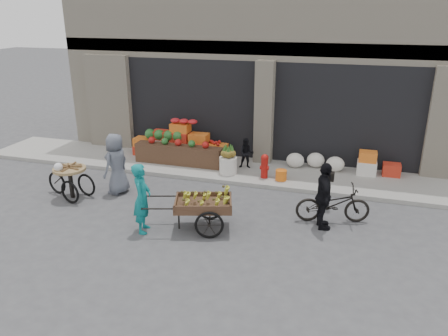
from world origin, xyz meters
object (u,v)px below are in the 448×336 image
(vendor_woman, at_px, (142,198))
(cyclist, at_px, (324,196))
(tricycle_cart, at_px, (70,178))
(banana_cart, at_px, (201,202))
(bicycle, at_px, (333,204))
(pineapple_bin, at_px, (228,165))
(fire_hydrant, at_px, (265,165))
(vendor_grey, at_px, (116,164))
(orange_bucket, at_px, (281,175))
(seated_person, at_px, (246,153))

(vendor_woman, relative_size, cyclist, 1.02)
(tricycle_cart, bearing_deg, vendor_woman, -10.17)
(banana_cart, bearing_deg, bicycle, 6.65)
(pineapple_bin, height_order, fire_hydrant, fire_hydrant)
(pineapple_bin, xyz_separation_m, vendor_grey, (-2.53, -2.00, 0.46))
(orange_bucket, xyz_separation_m, seated_person, (-1.20, 0.70, 0.31))
(pineapple_bin, relative_size, cyclist, 0.33)
(fire_hydrant, bearing_deg, cyclist, -52.54)
(seated_person, distance_m, banana_cart, 3.90)
(banana_cart, height_order, vendor_woman, vendor_woman)
(pineapple_bin, height_order, cyclist, cyclist)
(pineapple_bin, relative_size, banana_cart, 0.22)
(pineapple_bin, distance_m, cyclist, 3.86)
(banana_cart, relative_size, bicycle, 1.35)
(vendor_woman, bearing_deg, banana_cart, -83.76)
(fire_hydrant, xyz_separation_m, cyclist, (1.85, -2.41, 0.28))
(cyclist, bearing_deg, pineapple_bin, 35.78)
(seated_person, relative_size, cyclist, 0.59)
(cyclist, bearing_deg, orange_bucket, 15.37)
(tricycle_cart, distance_m, vendor_grey, 1.23)
(pineapple_bin, relative_size, bicycle, 0.30)
(tricycle_cart, relative_size, cyclist, 0.93)
(vendor_grey, bearing_deg, bicycle, 101.34)
(orange_bucket, height_order, seated_person, seated_person)
(fire_hydrant, height_order, bicycle, bicycle)
(pineapple_bin, distance_m, fire_hydrant, 1.11)
(seated_person, relative_size, tricycle_cart, 0.64)
(fire_hydrant, relative_size, orange_bucket, 2.22)
(orange_bucket, distance_m, bicycle, 2.51)
(fire_hydrant, relative_size, vendor_woman, 0.44)
(fire_hydrant, height_order, orange_bucket, fire_hydrant)
(vendor_woman, bearing_deg, orange_bucket, -49.01)
(banana_cart, height_order, vendor_grey, vendor_grey)
(banana_cart, distance_m, tricycle_cart, 3.94)
(seated_person, height_order, vendor_woman, vendor_woman)
(tricycle_cart, xyz_separation_m, cyclist, (6.49, 0.18, 0.22))
(fire_hydrant, relative_size, vendor_grey, 0.43)
(vendor_grey, relative_size, bicycle, 0.97)
(fire_hydrant, bearing_deg, banana_cart, -103.23)
(fire_hydrant, xyz_separation_m, vendor_grey, (-3.63, -1.95, 0.33))
(banana_cart, bearing_deg, vendor_woman, -175.84)
(fire_hydrant, bearing_deg, tricycle_cart, -150.80)
(banana_cart, xyz_separation_m, bicycle, (2.81, 1.24, -0.21))
(vendor_woman, bearing_deg, bicycle, -82.01)
(orange_bucket, relative_size, banana_cart, 0.14)
(fire_hydrant, relative_size, cyclist, 0.45)
(banana_cart, xyz_separation_m, vendor_woman, (-1.21, -0.47, 0.14))
(orange_bucket, height_order, banana_cart, banana_cart)
(fire_hydrant, bearing_deg, vendor_grey, -151.82)
(cyclist, bearing_deg, banana_cart, 93.41)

